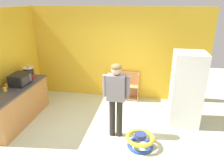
# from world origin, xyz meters

# --- Properties ---
(ground_plane) EXTENTS (12.00, 12.00, 0.00)m
(ground_plane) POSITION_xyz_m (0.00, 0.00, 0.00)
(ground_plane) COLOR beige
(ground_plane) RESTS_ON ground
(back_wall) EXTENTS (5.20, 0.06, 2.70)m
(back_wall) POSITION_xyz_m (0.00, 2.33, 1.35)
(back_wall) COLOR gold
(back_wall) RESTS_ON ground
(left_side_wall) EXTENTS (0.06, 2.99, 2.70)m
(left_side_wall) POSITION_xyz_m (-2.63, 0.80, 1.35)
(left_side_wall) COLOR gold
(left_side_wall) RESTS_ON ground
(kitchen_counter) EXTENTS (0.65, 2.03, 0.90)m
(kitchen_counter) POSITION_xyz_m (-2.20, 0.39, 0.45)
(kitchen_counter) COLOR #B37840
(kitchen_counter) RESTS_ON ground
(refrigerator) EXTENTS (0.73, 0.68, 1.78)m
(refrigerator) POSITION_xyz_m (1.83, 1.05, 0.89)
(refrigerator) COLOR white
(refrigerator) RESTS_ON ground
(bookshelf) EXTENTS (0.80, 0.28, 0.85)m
(bookshelf) POSITION_xyz_m (0.20, 2.14, 0.37)
(bookshelf) COLOR tan
(bookshelf) RESTS_ON ground
(standing_person) EXTENTS (0.57, 0.22, 1.68)m
(standing_person) POSITION_xyz_m (0.28, 0.21, 1.02)
(standing_person) COLOR #2B2724
(standing_person) RESTS_ON ground
(baby_walker) EXTENTS (0.60, 0.60, 0.32)m
(baby_walker) POSITION_xyz_m (0.84, -0.11, 0.16)
(baby_walker) COLOR #2348B4
(baby_walker) RESTS_ON ground
(microwave) EXTENTS (0.37, 0.48, 0.28)m
(microwave) POSITION_xyz_m (-2.18, 0.62, 1.04)
(microwave) COLOR black
(microwave) RESTS_ON kitchen_counter
(crock_pot) EXTENTS (0.28, 0.28, 0.29)m
(crock_pot) POSITION_xyz_m (-2.29, 1.19, 1.03)
(crock_pot) COLOR black
(crock_pot) RESTS_ON kitchen_counter
(orange_cup) EXTENTS (0.08, 0.08, 0.09)m
(orange_cup) POSITION_xyz_m (-2.41, 0.37, 0.95)
(orange_cup) COLOR orange
(orange_cup) RESTS_ON kitchen_counter
(red_cup) EXTENTS (0.08, 0.08, 0.09)m
(red_cup) POSITION_xyz_m (-2.10, 1.05, 0.95)
(red_cup) COLOR red
(red_cup) RESTS_ON kitchen_counter
(yellow_cup) EXTENTS (0.08, 0.08, 0.09)m
(yellow_cup) POSITION_xyz_m (-2.30, 0.17, 0.95)
(yellow_cup) COLOR yellow
(yellow_cup) RESTS_ON kitchen_counter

